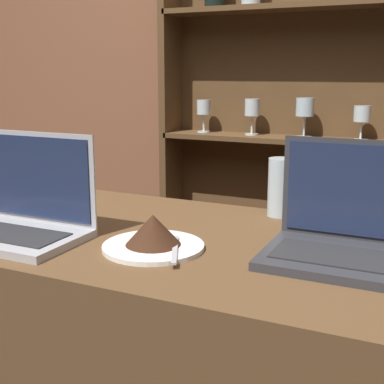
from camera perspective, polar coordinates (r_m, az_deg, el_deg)
The scene contains 6 objects.
back_wall at distance 2.24m, azimuth 10.92°, elevation 12.62°, with size 7.00×0.06×2.70m.
back_shelf at distance 2.17m, azimuth 11.89°, elevation 4.35°, with size 1.18×0.18×1.97m.
laptop_near at distance 1.29m, azimuth -17.83°, elevation -2.11°, with size 0.33×0.21×0.23m.
laptop_far at distance 1.13m, azimuth 16.06°, elevation -4.28°, with size 0.30×0.23×0.24m.
cake_plate at distance 1.15m, azimuth -4.15°, elevation -4.65°, with size 0.22×0.22×0.08m.
water_glass at distance 1.41m, azimuth 9.41°, elevation 0.51°, with size 0.07×0.07×0.21m.
Camera 1 is at (0.56, -0.73, 1.35)m, focal length 50.00 mm.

